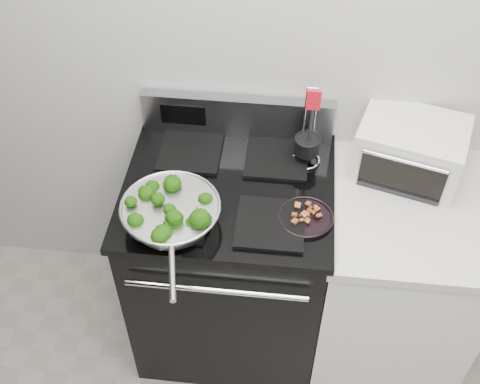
# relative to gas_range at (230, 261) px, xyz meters

# --- Properties ---
(back_wall) EXTENTS (4.00, 0.02, 2.70)m
(back_wall) POSITION_rel_gas_range_xyz_m (0.30, 0.34, 0.86)
(back_wall) COLOR #B6B5AD
(back_wall) RESTS_ON ground
(gas_range) EXTENTS (0.79, 0.69, 1.13)m
(gas_range) POSITION_rel_gas_range_xyz_m (0.00, 0.00, 0.00)
(gas_range) COLOR black
(gas_range) RESTS_ON floor
(counter) EXTENTS (0.62, 0.68, 0.92)m
(counter) POSITION_rel_gas_range_xyz_m (0.68, -0.00, -0.03)
(counter) COLOR white
(counter) RESTS_ON floor
(skillet) EXTENTS (0.35, 0.55, 0.08)m
(skillet) POSITION_rel_gas_range_xyz_m (-0.17, -0.20, 0.52)
(skillet) COLOR silver
(skillet) RESTS_ON gas_range
(broccoli_pile) EXTENTS (0.28, 0.28, 0.10)m
(broccoli_pile) POSITION_rel_gas_range_xyz_m (-0.17, -0.20, 0.54)
(broccoli_pile) COLOR black
(broccoli_pile) RESTS_ON skillet
(bacon_plate) EXTENTS (0.20, 0.20, 0.04)m
(bacon_plate) POSITION_rel_gas_range_xyz_m (0.29, -0.13, 0.48)
(bacon_plate) COLOR black
(bacon_plate) RESTS_ON gas_range
(utensil_holder) EXTENTS (0.11, 0.11, 0.35)m
(utensil_holder) POSITION_rel_gas_range_xyz_m (0.28, 0.17, 0.53)
(utensil_holder) COLOR silver
(utensil_holder) RESTS_ON gas_range
(toaster_oven) EXTENTS (0.45, 0.38, 0.22)m
(toaster_oven) POSITION_rel_gas_range_xyz_m (0.67, 0.19, 0.54)
(toaster_oven) COLOR beige
(toaster_oven) RESTS_ON counter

